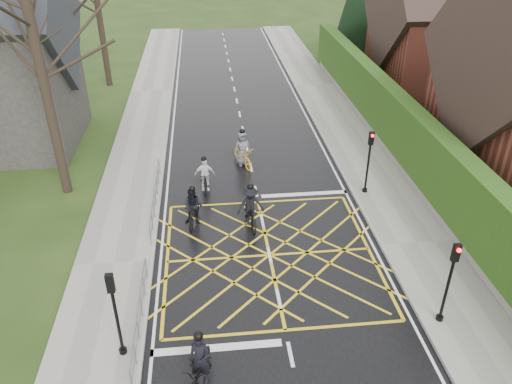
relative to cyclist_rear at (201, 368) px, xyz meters
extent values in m
plane|color=#1E3010|center=(2.73, 5.74, -0.63)|extent=(120.00, 120.00, 0.00)
cube|color=black|center=(2.73, 5.74, -0.63)|extent=(9.00, 80.00, 0.01)
cube|color=gray|center=(8.73, 5.74, -0.56)|extent=(3.00, 80.00, 0.15)
cube|color=gray|center=(-3.27, 5.74, -0.56)|extent=(3.00, 80.00, 0.15)
cube|color=slate|center=(10.48, 11.74, -0.28)|extent=(0.50, 38.00, 0.70)
cube|color=#1E3D10|center=(10.48, 11.74, 1.47)|extent=(0.90, 38.00, 2.80)
cube|color=maroon|center=(17.48, 23.74, 2.37)|extent=(9.00, 8.00, 6.00)
cube|color=#31221D|center=(17.48, 23.74, 5.27)|extent=(9.80, 8.80, 8.80)
cylinder|color=black|center=(13.48, 31.74, -0.03)|extent=(0.50, 0.50, 1.20)
cone|color=black|center=(13.48, 31.74, 4.37)|extent=(4.60, 4.60, 10.00)
cylinder|color=black|center=(-6.27, 11.74, 4.87)|extent=(0.44, 0.44, 11.00)
cylinder|color=black|center=(-7.27, 19.74, 5.37)|extent=(0.44, 0.44, 12.00)
cylinder|color=black|center=(-6.57, 27.74, 4.37)|extent=(0.44, 0.44, 10.00)
cylinder|color=slate|center=(-1.92, 2.24, 0.37)|extent=(0.05, 5.00, 0.05)
cylinder|color=slate|center=(-1.92, 2.24, -0.08)|extent=(0.04, 5.00, 0.04)
cylinder|color=slate|center=(-1.92, -0.26, -0.13)|extent=(0.04, 0.04, 1.00)
cylinder|color=slate|center=(-1.92, 4.74, -0.13)|extent=(0.04, 0.04, 1.00)
cylinder|color=slate|center=(-1.92, 9.74, 0.37)|extent=(0.05, 6.00, 0.05)
cylinder|color=slate|center=(-1.92, 9.74, -0.08)|extent=(0.04, 6.00, 0.04)
cylinder|color=slate|center=(-1.92, 6.74, -0.13)|extent=(0.04, 0.04, 1.00)
cylinder|color=slate|center=(-1.92, 12.74, -0.13)|extent=(0.04, 0.04, 1.00)
cylinder|color=black|center=(7.83, 9.94, 0.87)|extent=(0.10, 0.10, 3.00)
cylinder|color=black|center=(7.83, 9.94, -0.48)|extent=(0.24, 0.24, 0.30)
cube|color=black|center=(7.83, 9.94, 2.27)|extent=(0.22, 0.16, 0.62)
sphere|color=#FF0C0C|center=(7.83, 9.82, 2.45)|extent=(0.14, 0.14, 0.14)
cylinder|color=black|center=(7.83, 1.54, 0.87)|extent=(0.10, 0.10, 3.00)
cylinder|color=black|center=(7.83, 1.54, -0.48)|extent=(0.24, 0.24, 0.30)
cube|color=black|center=(7.83, 1.54, 2.27)|extent=(0.22, 0.16, 0.62)
sphere|color=#FF0C0C|center=(7.83, 1.42, 2.45)|extent=(0.14, 0.14, 0.14)
cylinder|color=black|center=(-2.37, 1.24, 0.87)|extent=(0.10, 0.10, 3.00)
cylinder|color=black|center=(-2.37, 1.24, -0.48)|extent=(0.24, 0.24, 0.30)
cube|color=black|center=(-2.37, 1.24, 2.27)|extent=(0.22, 0.16, 0.62)
sphere|color=#FF0C0C|center=(-2.37, 1.36, 2.45)|extent=(0.14, 0.14, 0.14)
imported|color=black|center=(0.00, -0.03, -0.11)|extent=(1.21, 2.11, 1.05)
imported|color=black|center=(0.00, 0.07, 0.26)|extent=(0.74, 0.59, 1.78)
sphere|color=black|center=(0.00, 0.07, 1.17)|extent=(0.28, 0.28, 0.28)
imported|color=black|center=(-0.20, 8.25, -0.08)|extent=(0.92, 1.91, 1.10)
imported|color=black|center=(-0.20, 8.35, 0.21)|extent=(0.94, 0.81, 1.69)
sphere|color=black|center=(-0.20, 8.35, 1.08)|extent=(0.26, 0.26, 0.26)
imported|color=black|center=(2.21, 7.94, -0.10)|extent=(0.93, 2.10, 1.07)
imported|color=black|center=(2.21, 8.04, 0.27)|extent=(1.24, 0.80, 1.81)
sphere|color=black|center=(2.21, 8.04, 1.20)|extent=(0.28, 0.28, 0.28)
imported|color=black|center=(0.32, 11.09, -0.10)|extent=(0.55, 1.79, 1.07)
imported|color=white|center=(0.32, 11.19, 0.19)|extent=(0.97, 0.43, 1.64)
sphere|color=black|center=(0.32, 11.19, 1.02)|extent=(0.26, 0.26, 0.26)
imported|color=gold|center=(2.33, 13.57, -0.09)|extent=(1.36, 2.20, 1.09)
imported|color=#5B5E62|center=(2.33, 13.67, 0.30)|extent=(1.05, 0.85, 1.85)
sphere|color=black|center=(2.33, 13.67, 1.24)|extent=(0.29, 0.29, 0.29)
camera|label=1|loc=(0.54, -9.78, 11.48)|focal=35.00mm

